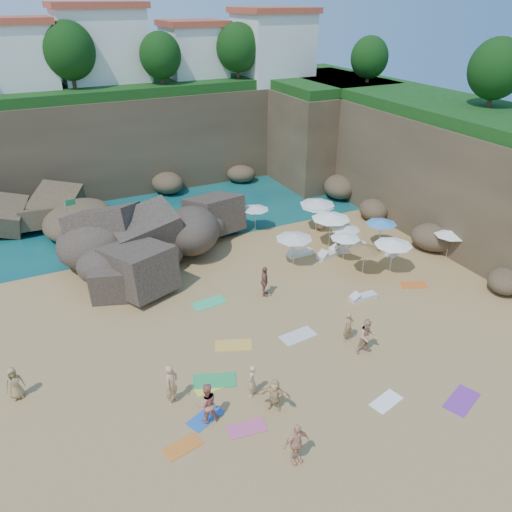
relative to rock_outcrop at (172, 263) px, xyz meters
name	(u,v)px	position (x,y,z in m)	size (l,w,h in m)	color
ground	(247,320)	(1.67, -7.94, 0.00)	(120.00, 120.00, 0.00)	tan
seawater	(122,166)	(1.67, 22.06, 0.00)	(120.00, 120.00, 0.00)	#0C4751
cliff_back	(150,136)	(3.67, 17.06, 4.00)	(44.00, 8.00, 8.00)	brown
cliff_right	(424,162)	(20.67, 0.06, 4.00)	(8.00, 30.00, 8.00)	brown
cliff_corner	(319,131)	(18.67, 12.06, 4.00)	(10.00, 12.00, 8.00)	brown
rock_promontory	(10,242)	(-9.33, 8.06, 0.00)	(12.00, 7.00, 2.00)	brown
clifftop_buildings	(150,50)	(4.63, 17.85, 11.24)	(28.48, 9.48, 7.00)	white
clifftop_trees	(195,56)	(6.44, 11.58, 11.26)	(35.60, 23.82, 4.40)	#11380F
rock_outcrop	(172,263)	(0.00, 0.00, 0.00)	(8.98, 6.74, 3.59)	brown
flag_pole	(69,217)	(-5.35, 5.10, 2.30)	(0.70, 0.18, 3.60)	silver
parasol_0	(255,207)	(7.16, 2.33, 1.76)	(2.02, 2.02, 1.91)	silver
parasol_1	(345,227)	(11.07, -3.41, 1.73)	(2.00, 2.00, 1.89)	silver
parasol_2	(317,202)	(11.16, 0.28, 2.22)	(2.56, 2.56, 2.42)	silver
parasol_3	(331,216)	(10.51, -2.47, 2.29)	(2.64, 2.64, 2.50)	silver
parasol_4	(346,236)	(10.31, -4.50, 1.70)	(1.96, 1.96, 1.86)	silver
parasol_5	(294,236)	(6.97, -3.65, 2.04)	(2.35, 2.35, 2.23)	silver
parasol_6	(365,248)	(10.32, -6.54, 1.76)	(2.03, 2.03, 1.92)	silver
parasol_7	(317,204)	(11.08, 0.12, 2.11)	(2.43, 2.43, 2.30)	silver
parasol_8	(451,233)	(16.64, -7.24, 1.77)	(2.04, 2.04, 1.93)	silver
parasol_10	(382,222)	(13.69, -3.89, 1.83)	(2.11, 2.11, 2.00)	silver
parasol_11	(394,242)	(12.00, -7.12, 2.05)	(2.36, 2.36, 2.23)	silver
lounger_0	(329,254)	(9.70, -3.73, 0.15)	(1.90, 0.63, 0.29)	silver
lounger_1	(353,246)	(11.84, -3.42, 0.15)	(1.91, 0.64, 0.30)	white
lounger_2	(398,251)	(14.14, -5.33, 0.15)	(1.92, 0.64, 0.30)	white
lounger_3	(342,250)	(10.86, -3.59, 0.14)	(1.80, 0.60, 0.28)	white
lounger_4	(300,253)	(8.05, -2.71, 0.14)	(1.78, 0.59, 0.28)	white
lounger_5	(363,297)	(8.52, -9.00, 0.13)	(1.65, 0.55, 0.26)	silver
towel_0	(205,418)	(-2.86, -13.52, 0.01)	(1.55, 0.77, 0.03)	blue
towel_1	(247,428)	(-1.58, -14.79, 0.01)	(1.57, 0.78, 0.03)	#D1517E
towel_2	(183,447)	(-4.19, -14.54, 0.01)	(1.47, 0.73, 0.03)	orange
towel_3	(215,381)	(-1.70, -11.62, 0.02)	(1.95, 0.98, 0.03)	green
towel_4	(211,386)	(-1.96, -11.85, 0.01)	(1.56, 0.78, 0.03)	yellow
towel_5	(298,336)	(3.40, -10.39, 0.02)	(1.85, 0.92, 0.03)	silver
towel_6	(462,400)	(7.42, -17.46, 0.02)	(1.86, 0.93, 0.03)	purple
towel_10	(414,285)	(12.20, -9.10, 0.01)	(1.54, 0.77, 0.03)	orange
towel_11	(209,303)	(0.42, -5.51, 0.02)	(1.88, 0.94, 0.03)	#38C77E
towel_12	(234,345)	(0.12, -9.65, 0.02)	(1.84, 0.92, 0.03)	gold
towel_13	(386,401)	(4.46, -16.08, 0.01)	(1.49, 0.74, 0.03)	white
person_stand_0	(172,384)	(-3.77, -12.06, 0.97)	(0.71, 0.47, 1.95)	tan
person_stand_1	(207,403)	(-2.83, -13.69, 0.93)	(0.91, 0.71, 1.87)	#BE6F5F
person_stand_2	(235,220)	(5.75, 2.75, 0.83)	(1.08, 0.44, 1.67)	#E7B083
person_stand_3	(265,281)	(3.63, -6.14, 0.93)	(1.09, 0.45, 1.86)	#8D5946
person_stand_4	(321,218)	(11.55, 0.26, 0.87)	(0.85, 0.46, 1.74)	tan
person_stand_5	(177,242)	(0.85, 1.39, 0.73)	(1.36, 0.39, 1.47)	tan
person_stand_6	(252,381)	(-0.56, -13.15, 0.79)	(0.58, 0.38, 1.58)	#E3B581
person_lie_1	(296,457)	(-0.61, -17.04, 0.22)	(1.06, 1.81, 0.44)	#EBA786
person_lie_2	(17,394)	(-9.74, -8.84, 0.21)	(0.77, 1.57, 0.42)	#A58452
person_lie_3	(274,405)	(-0.06, -14.31, 0.20)	(1.39, 1.50, 0.40)	#E4B977
person_lie_4	(347,337)	(5.44, -11.78, 0.19)	(0.58, 1.59, 0.38)	tan
person_lie_5	(366,347)	(5.68, -12.97, 0.35)	(0.90, 1.85, 0.70)	tan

